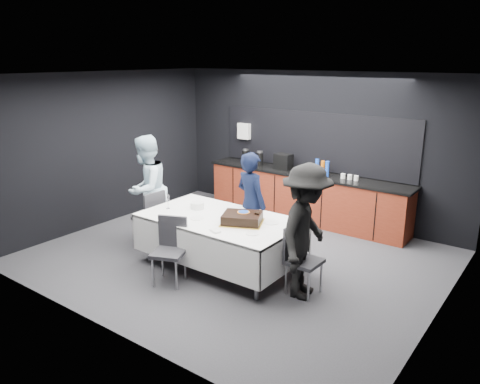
% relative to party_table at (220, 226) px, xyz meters
% --- Properties ---
extents(ground, '(6.00, 6.00, 0.00)m').
position_rel_party_table_xyz_m(ground, '(0.00, 0.40, -0.64)').
color(ground, '#3C3C41').
rests_on(ground, ground).
extents(room_shell, '(6.04, 5.04, 2.82)m').
position_rel_party_table_xyz_m(room_shell, '(0.00, 0.40, 1.22)').
color(room_shell, white).
rests_on(room_shell, ground).
extents(kitchenette, '(4.10, 0.64, 2.05)m').
position_rel_party_table_xyz_m(kitchenette, '(-0.02, 2.62, -0.10)').
color(kitchenette, maroon).
rests_on(kitchenette, ground).
extents(party_table, '(2.32, 1.32, 0.78)m').
position_rel_party_table_xyz_m(party_table, '(0.00, 0.00, 0.00)').
color(party_table, '#99999E').
rests_on(party_table, ground).
extents(cake_assembly, '(0.71, 0.66, 0.18)m').
position_rel_party_table_xyz_m(cake_assembly, '(0.41, -0.00, 0.21)').
color(cake_assembly, gold).
rests_on(cake_assembly, party_table).
extents(plate_stack, '(0.21, 0.21, 0.10)m').
position_rel_party_table_xyz_m(plate_stack, '(-0.54, 0.12, 0.19)').
color(plate_stack, white).
rests_on(plate_stack, party_table).
extents(loose_plate_near, '(0.21, 0.21, 0.01)m').
position_rel_party_table_xyz_m(loose_plate_near, '(-0.24, -0.23, 0.14)').
color(loose_plate_near, white).
rests_on(loose_plate_near, party_table).
extents(loose_plate_right_a, '(0.22, 0.22, 0.01)m').
position_rel_party_table_xyz_m(loose_plate_right_a, '(0.73, 0.25, 0.14)').
color(loose_plate_right_a, white).
rests_on(loose_plate_right_a, party_table).
extents(loose_plate_right_b, '(0.18, 0.18, 0.01)m').
position_rel_party_table_xyz_m(loose_plate_right_b, '(0.76, -0.26, 0.14)').
color(loose_plate_right_b, white).
rests_on(loose_plate_right_b, party_table).
extents(loose_plate_far, '(0.18, 0.18, 0.01)m').
position_rel_party_table_xyz_m(loose_plate_far, '(0.16, 0.44, 0.14)').
color(loose_plate_far, white).
rests_on(loose_plate_far, party_table).
extents(fork_pile, '(0.18, 0.14, 0.02)m').
position_rel_party_table_xyz_m(fork_pile, '(0.32, -0.49, 0.15)').
color(fork_pile, white).
rests_on(fork_pile, party_table).
extents(champagne_flute, '(0.06, 0.06, 0.22)m').
position_rel_party_table_xyz_m(champagne_flute, '(-0.91, -0.15, 0.30)').
color(champagne_flute, white).
rests_on(champagne_flute, party_table).
extents(chair_left, '(0.45, 0.45, 0.92)m').
position_rel_party_table_xyz_m(chair_left, '(-1.46, -0.00, -0.11)').
color(chair_left, '#2D2D32').
rests_on(chair_left, ground).
extents(chair_right, '(0.43, 0.43, 0.92)m').
position_rel_party_table_xyz_m(chair_right, '(1.33, 0.02, -0.11)').
color(chair_right, '#2D2D32').
rests_on(chair_right, ground).
extents(chair_near, '(0.55, 0.55, 0.92)m').
position_rel_party_table_xyz_m(chair_near, '(-0.27, -0.77, -0.11)').
color(chair_near, '#2D2D32').
rests_on(chair_near, ground).
extents(person_center, '(0.68, 0.53, 1.65)m').
position_rel_party_table_xyz_m(person_center, '(0.08, 0.68, 0.19)').
color(person_center, black).
rests_on(person_center, ground).
extents(person_left, '(0.89, 1.03, 1.81)m').
position_rel_party_table_xyz_m(person_left, '(-1.68, 0.12, 0.26)').
color(person_left, silver).
rests_on(person_left, ground).
extents(person_right, '(0.86, 1.25, 1.78)m').
position_rel_party_table_xyz_m(person_right, '(1.44, -0.04, 0.25)').
color(person_right, black).
rests_on(person_right, ground).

